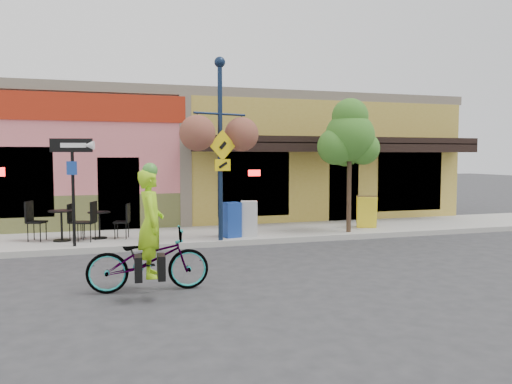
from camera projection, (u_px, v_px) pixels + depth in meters
ground at (248, 249)px, 12.54m from camera, size 90.00×90.00×0.00m
sidewalk at (228, 234)px, 14.44m from camera, size 24.00×3.00×0.15m
curb at (242, 243)px, 13.06m from camera, size 24.00×0.12×0.15m
building at (194, 158)px, 19.53m from camera, size 18.20×8.20×4.50m
bicycle at (148, 260)px, 8.61m from camera, size 2.11×0.83×1.09m
cyclist_rider at (151, 238)px, 8.60m from camera, size 0.48×0.70×1.86m
lamp_post at (220, 149)px, 12.82m from camera, size 1.62×1.01×4.72m
one_way_sign at (73, 193)px, 12.02m from camera, size 1.02×0.42×2.61m
cafe_set_left at (62, 221)px, 12.81m from camera, size 1.93×1.40×1.04m
cafe_set_right at (99, 221)px, 13.22m from camera, size 1.71×1.16×0.94m
newspaper_box_blue at (232, 220)px, 13.44m from camera, size 0.50×0.46×0.94m
newspaper_box_grey at (249, 218)px, 13.67m from camera, size 0.54×0.51×0.96m
street_tree at (349, 165)px, 14.27m from camera, size 1.76×1.76×3.88m
sandwich_board at (367, 212)px, 15.10m from camera, size 0.71×0.63×0.98m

